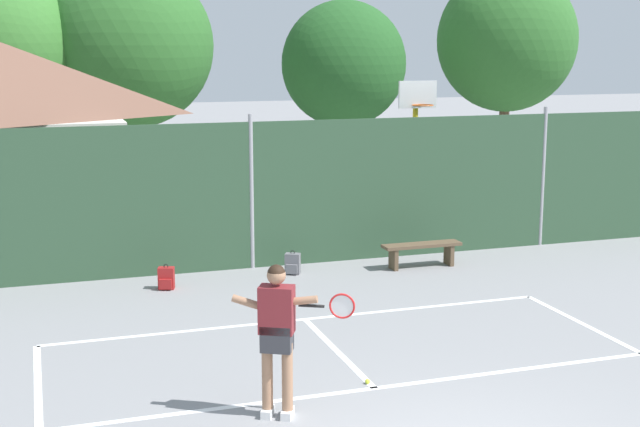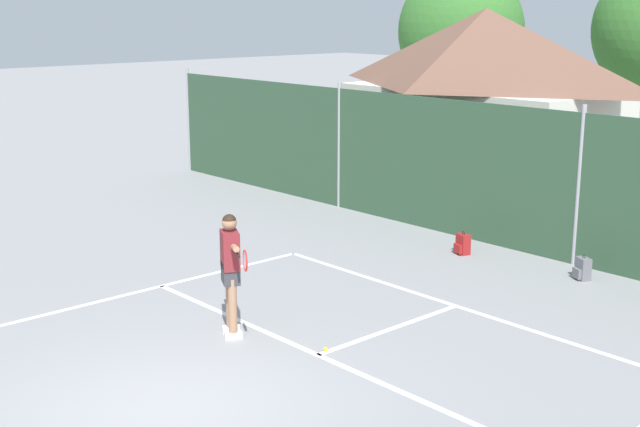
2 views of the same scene
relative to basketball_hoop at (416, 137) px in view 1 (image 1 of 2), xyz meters
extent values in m
cube|color=white|center=(-4.18, -5.05, -2.31)|extent=(8.20, 0.10, 0.01)
cube|color=white|center=(-4.18, -8.07, -2.31)|extent=(8.20, 0.10, 0.01)
cube|color=white|center=(-4.18, -6.59, -2.31)|extent=(0.10, 2.97, 0.01)
cube|color=#2D4C33|center=(-4.18, -1.55, -0.87)|extent=(26.00, 0.05, 2.88)
cylinder|color=#99999E|center=(-4.18, -1.55, -0.80)|extent=(0.09, 0.09, 3.03)
cylinder|color=#99999E|center=(2.32, -1.55, -0.80)|extent=(0.09, 0.09, 3.03)
cylinder|color=yellow|center=(0.00, 0.06, -0.79)|extent=(0.12, 0.12, 3.05)
cube|color=white|center=(0.00, -0.04, 0.94)|extent=(0.90, 0.06, 0.60)
torus|color=#D85919|center=(0.00, -0.31, 0.72)|extent=(0.48, 0.48, 0.02)
cylinder|color=brown|center=(-8.62, 9.94, -1.15)|extent=(0.36, 0.36, 2.33)
ellipsoid|color=#38752D|center=(-8.62, 9.94, 1.80)|extent=(4.19, 3.77, 4.19)
cylinder|color=brown|center=(-5.14, 9.94, -1.23)|extent=(0.36, 0.36, 2.16)
ellipsoid|color=#2D6628|center=(-5.14, 9.94, 2.01)|extent=(5.08, 4.57, 5.08)
cylinder|color=brown|center=(1.83, 9.94, -1.35)|extent=(0.36, 0.36, 1.93)
ellipsoid|color=#235623|center=(1.83, 9.94, 1.40)|extent=(4.20, 3.78, 4.20)
cylinder|color=brown|center=(7.95, 9.94, -1.13)|extent=(0.36, 0.36, 2.36)
ellipsoid|color=#2D6628|center=(7.95, 9.94, 2.19)|extent=(5.04, 4.53, 5.04)
cube|color=silver|center=(-5.70, -8.47, -2.26)|extent=(0.23, 0.29, 0.10)
cube|color=silver|center=(-5.48, -8.58, -2.26)|extent=(0.23, 0.29, 0.10)
cylinder|color=#A37556|center=(-5.70, -8.47, -1.80)|extent=(0.13, 0.13, 0.82)
cylinder|color=#A37556|center=(-5.48, -8.58, -1.80)|extent=(0.13, 0.13, 0.82)
cube|color=#38383D|center=(-5.59, -8.52, -1.33)|extent=(0.43, 0.38, 0.32)
cube|color=maroon|center=(-5.59, -8.52, -0.99)|extent=(0.47, 0.40, 0.56)
sphere|color=#A37556|center=(-5.59, -8.52, -0.58)|extent=(0.22, 0.22, 0.22)
sphere|color=black|center=(-5.59, -8.52, -0.56)|extent=(0.21, 0.21, 0.21)
cylinder|color=#A37556|center=(-5.40, -8.60, -0.89)|extent=(0.53, 0.34, 0.17)
cylinder|color=#A37556|center=(-5.84, -8.39, -0.94)|extent=(0.49, 0.32, 0.22)
cylinder|color=black|center=(-5.21, -8.67, -0.94)|extent=(0.28, 0.17, 0.04)
torus|color=red|center=(-4.88, -8.79, -0.94)|extent=(0.28, 0.16, 0.30)
cylinder|color=silver|center=(-4.88, -8.79, -0.94)|extent=(0.23, 0.13, 0.26)
sphere|color=#CCE033|center=(-4.21, -7.91, -2.28)|extent=(0.07, 0.07, 0.07)
cube|color=maroon|center=(-6.03, -2.57, -2.11)|extent=(0.32, 0.26, 0.40)
cube|color=maroon|center=(-6.06, -2.68, -2.19)|extent=(0.23, 0.13, 0.18)
torus|color=black|center=(-6.03, -2.57, -1.89)|extent=(0.09, 0.04, 0.09)
cube|color=slate|center=(-3.56, -2.25, -2.11)|extent=(0.33, 0.29, 0.40)
cube|color=slate|center=(-3.62, -2.36, -2.19)|extent=(0.23, 0.16, 0.18)
torus|color=black|center=(-3.56, -2.25, -1.89)|extent=(0.08, 0.05, 0.09)
cube|color=brown|center=(-0.99, -2.55, -1.86)|extent=(1.60, 0.36, 0.06)
cube|color=brown|center=(-1.59, -2.55, -2.09)|extent=(0.08, 0.32, 0.45)
cube|color=brown|center=(-0.39, -2.55, -2.09)|extent=(0.08, 0.32, 0.45)
camera|label=1|loc=(-8.14, -17.90, 2.01)|focal=49.09mm
camera|label=2|loc=(4.11, -15.51, 2.43)|focal=47.83mm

